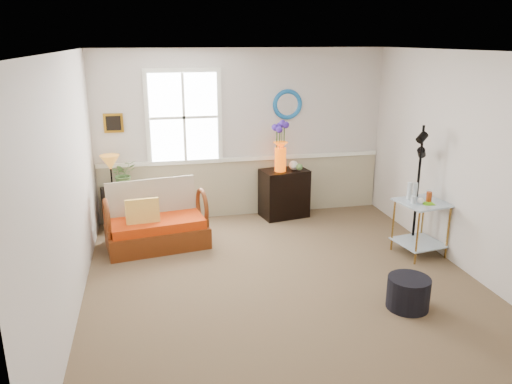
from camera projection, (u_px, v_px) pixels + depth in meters
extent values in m
cube|color=brown|center=(284.00, 284.00, 5.78)|extent=(4.50, 5.00, 0.01)
cube|color=white|center=(289.00, 52.00, 5.01)|extent=(4.50, 5.00, 0.01)
cube|color=beige|center=(243.00, 135.00, 7.73)|extent=(4.50, 0.01, 2.60)
cube|color=beige|center=(396.00, 281.00, 3.06)|extent=(4.50, 0.01, 2.60)
cube|color=beige|center=(67.00, 189.00, 4.94)|extent=(0.01, 5.00, 2.60)
cube|color=beige|center=(471.00, 165.00, 5.85)|extent=(0.01, 5.00, 2.60)
cube|color=tan|center=(244.00, 187.00, 7.96)|extent=(4.46, 0.02, 0.90)
cube|color=white|center=(243.00, 159.00, 7.81)|extent=(4.46, 0.04, 0.06)
cube|color=#AE7719|center=(113.00, 123.00, 7.25)|extent=(0.28, 0.03, 0.28)
torus|color=blue|center=(287.00, 104.00, 7.72)|extent=(0.47, 0.07, 0.47)
imported|color=#568242|center=(124.00, 177.00, 7.35)|extent=(0.52, 0.53, 0.31)
cylinder|color=black|center=(408.00, 293.00, 5.23)|extent=(0.54, 0.54, 0.34)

